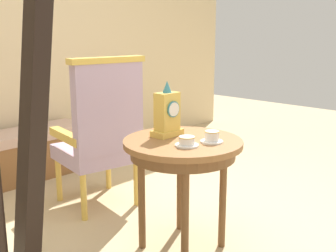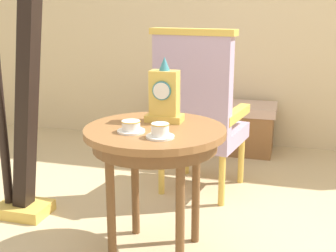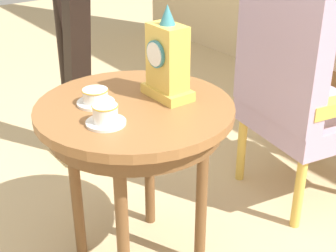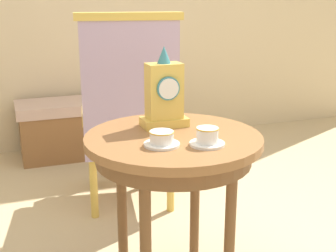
# 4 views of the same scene
# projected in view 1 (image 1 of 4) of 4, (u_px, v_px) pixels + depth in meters

# --- Properties ---
(ground_plane) EXTENTS (10.00, 10.00, 0.00)m
(ground_plane) POSITION_uv_depth(u_px,v_px,m) (201.00, 247.00, 2.63)
(ground_plane) COLOR tan
(wall_back) EXTENTS (6.00, 0.10, 2.80)m
(wall_back) POSITION_uv_depth(u_px,v_px,m) (10.00, 20.00, 3.82)
(wall_back) COLOR beige
(wall_back) RESTS_ON ground
(side_table) EXTENTS (0.71, 0.71, 0.69)m
(side_table) POSITION_uv_depth(u_px,v_px,m) (183.00, 153.00, 2.51)
(side_table) COLOR brown
(side_table) RESTS_ON ground
(teacup_left) EXTENTS (0.13, 0.13, 0.06)m
(teacup_left) POSITION_uv_depth(u_px,v_px,m) (187.00, 142.00, 2.35)
(teacup_left) COLOR white
(teacup_left) RESTS_ON side_table
(teacup_right) EXTENTS (0.13, 0.13, 0.07)m
(teacup_right) POSITION_uv_depth(u_px,v_px,m) (212.00, 137.00, 2.43)
(teacup_right) COLOR white
(teacup_right) RESTS_ON side_table
(mantel_clock) EXTENTS (0.19, 0.11, 0.34)m
(mantel_clock) POSITION_uv_depth(u_px,v_px,m) (167.00, 114.00, 2.56)
(mantel_clock) COLOR gold
(mantel_clock) RESTS_ON side_table
(armchair) EXTENTS (0.62, 0.61, 1.14)m
(armchair) POSITION_uv_depth(u_px,v_px,m) (102.00, 132.00, 3.10)
(armchair) COLOR #B299B7
(armchair) RESTS_ON ground
(harp) EXTENTS (0.40, 0.24, 1.82)m
(harp) POSITION_uv_depth(u_px,v_px,m) (21.00, 159.00, 1.98)
(harp) COLOR gold
(harp) RESTS_ON ground
(window_bench) EXTENTS (1.09, 0.40, 0.44)m
(window_bench) POSITION_uv_depth(u_px,v_px,m) (28.00, 154.00, 3.82)
(window_bench) COLOR #CCA893
(window_bench) RESTS_ON ground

